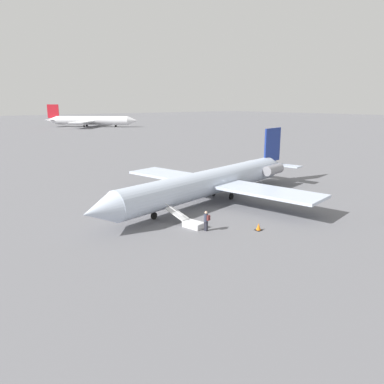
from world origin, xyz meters
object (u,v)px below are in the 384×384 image
object	(u,v)px
airplane_far_left	(90,120)
airplane_main	(214,181)
passenger	(206,220)
boarding_stairs	(190,222)

from	to	relation	value
airplane_far_left	airplane_main	bearing A→B (deg)	-64.62
passenger	airplane_main	bearing A→B (deg)	-56.47
airplane_far_left	passenger	size ratio (longest dim) A/B	19.11
airplane_far_left	passenger	world-z (taller)	airplane_far_left
airplane_main	airplane_far_left	size ratio (longest dim) A/B	0.97
boarding_stairs	passenger	xyz separation A→B (m)	(-0.35, 1.79, 0.62)
airplane_main	boarding_stairs	xyz separation A→B (m)	(7.81, 5.49, -1.82)
boarding_stairs	passenger	bearing A→B (deg)	-179.57
airplane_main	boarding_stairs	bearing A→B (deg)	24.34
airplane_main	passenger	bearing A→B (deg)	33.53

